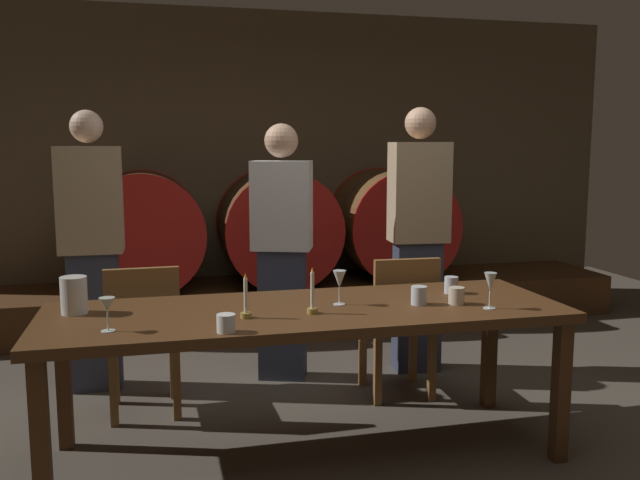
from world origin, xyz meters
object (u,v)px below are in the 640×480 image
dining_table (307,321)px  candle_left (246,306)px  guest_left (92,249)px  guest_right (418,237)px  chair_left (143,333)px  cup_far_right (451,285)px  guest_center (282,249)px  wine_barrel_center (277,227)px  cup_center_right (456,296)px  wine_barrel_left (143,231)px  pitcher (74,295)px  wine_glass_center (339,280)px  cup_far_left (226,323)px  wine_glass_left (107,307)px  candle_right (312,300)px  cup_center_left (419,295)px  chair_right (401,320)px  wine_glass_right (490,283)px  wine_barrel_right (392,224)px

dining_table → candle_left: (-0.31, -0.13, 0.13)m
guest_left → guest_right: guest_right is taller
chair_left → cup_far_right: (1.61, -0.55, 0.31)m
guest_center → cup_far_right: 1.26m
wine_barrel_center → dining_table: 2.57m
guest_left → cup_center_right: guest_left is taller
wine_barrel_left → candle_left: size_ratio=4.67×
dining_table → pitcher: pitcher is taller
wine_glass_center → cup_far_left: (-0.60, -0.37, -0.08)m
guest_right → cup_far_left: size_ratio=22.22×
wine_barrel_center → pitcher: bearing=-120.2°
guest_center → wine_glass_left: size_ratio=11.37×
guest_center → guest_left: bearing=15.3°
chair_left → cup_far_right: bearing=159.6°
guest_right → wine_glass_center: (-0.84, -1.07, -0.04)m
candle_right → cup_center_left: 0.56m
chair_right → pitcher: size_ratio=5.00×
candle_right → cup_center_left: bearing=5.0°
wine_glass_right → wine_barrel_right: bearing=80.0°
candle_right → cup_far_right: 0.86m
wine_barrel_left → guest_right: guest_right is taller
wine_glass_center → wine_glass_right: (0.69, -0.25, 0.00)m
dining_table → pitcher: (-1.09, 0.15, 0.16)m
guest_left → cup_far_right: guest_left is taller
wine_barrel_center → dining_table: bearing=-96.9°
wine_barrel_right → guest_right: guest_right is taller
guest_right → cup_far_left: guest_right is taller
chair_right → cup_center_right: bearing=93.6°
cup_center_left → candle_left: bearing=-176.2°
chair_left → guest_left: (-0.30, 0.55, 0.41)m
pitcher → cup_far_left: size_ratio=2.19×
guest_right → wine_glass_left: size_ratio=12.12×
candle_left → pitcher: (-0.77, 0.27, 0.03)m
wine_glass_right → wine_barrel_center: bearing=101.2°
cup_center_left → wine_glass_left: bearing=-174.4°
cup_far_left → guest_right: bearing=44.9°
guest_right → cup_far_right: (-0.19, -0.96, -0.12)m
wine_barrel_left → chair_left: wine_barrel_left is taller
chair_right → wine_glass_left: (-1.64, -0.83, 0.37)m
chair_right → cup_far_right: chair_right is taller
wine_barrel_left → guest_right: bearing=-38.6°
wine_barrel_left → candle_left: wine_barrel_left is taller
dining_table → wine_glass_center: size_ratio=14.64×
wine_barrel_left → cup_far_right: size_ratio=10.88×
wine_glass_right → pitcher: bearing=169.1°
wine_barrel_left → wine_barrel_right: same height
wine_barrel_left → guest_center: size_ratio=0.59×
dining_table → cup_center_left: size_ratio=27.43×
wine_barrel_left → wine_barrel_center: 1.12m
guest_right → cup_center_left: (-0.46, -1.16, -0.12)m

